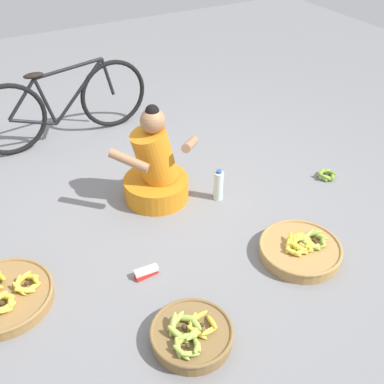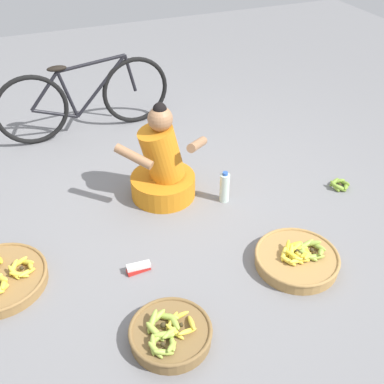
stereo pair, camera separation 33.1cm
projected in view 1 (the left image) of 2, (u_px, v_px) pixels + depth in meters
name	position (u px, v px, depth m)	size (l,w,h in m)	color
ground_plane	(180.00, 215.00, 3.66)	(10.00, 10.00, 0.00)	slate
vendor_woman_front	(156.00, 170.00, 3.70)	(0.76, 0.52, 0.82)	orange
bicycle_leaning	(63.00, 105.00, 4.42)	(1.70, 0.16, 0.73)	black
banana_basket_back_right	(191.00, 334.00, 2.69)	(0.48, 0.48, 0.17)	brown
banana_basket_back_center	(3.00, 296.00, 2.93)	(0.63, 0.63, 0.15)	olive
banana_basket_front_right	(300.00, 249.00, 3.27)	(0.57, 0.57, 0.16)	#A87F47
loose_bananas_near_bicycle	(326.00, 175.00, 4.07)	(0.19, 0.18, 0.08)	olive
water_bottle	(218.00, 185.00, 3.76)	(0.08, 0.08, 0.27)	silver
packet_carton_stack	(146.00, 272.00, 3.13)	(0.17, 0.06, 0.06)	red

